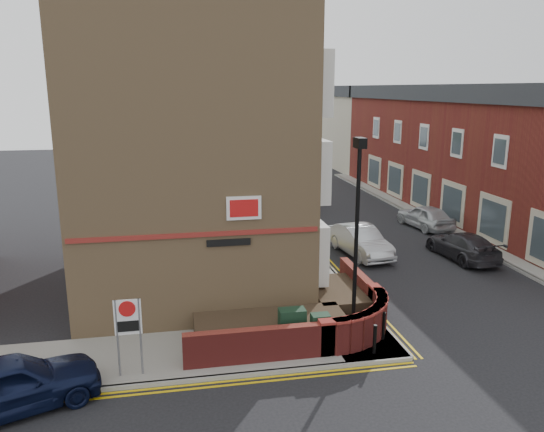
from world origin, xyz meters
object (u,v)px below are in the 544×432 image
(lamppost, at_px, (356,242))
(navy_hatchback, at_px, (10,384))
(utility_cabinet_large, at_px, (292,328))
(zone_sign, at_px, (128,323))
(silver_car_near, at_px, (360,241))

(lamppost, height_order, navy_hatchback, lamppost)
(utility_cabinet_large, relative_size, zone_sign, 0.55)
(zone_sign, bearing_deg, navy_hatchback, -160.35)
(zone_sign, xyz_separation_m, navy_hatchback, (-2.79, -1.00, -0.92))
(silver_car_near, bearing_deg, zone_sign, -144.52)
(utility_cabinet_large, bearing_deg, silver_car_near, 58.39)
(lamppost, relative_size, silver_car_near, 1.48)
(utility_cabinet_large, xyz_separation_m, zone_sign, (-4.70, -0.80, 0.92))
(silver_car_near, bearing_deg, utility_cabinet_large, -129.40)
(lamppost, xyz_separation_m, navy_hatchback, (-9.39, -1.70, -2.62))
(navy_hatchback, relative_size, silver_car_near, 1.00)
(silver_car_near, bearing_deg, lamppost, -119.11)
(lamppost, relative_size, utility_cabinet_large, 5.25)
(lamppost, relative_size, zone_sign, 2.86)
(zone_sign, distance_m, silver_car_near, 13.77)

